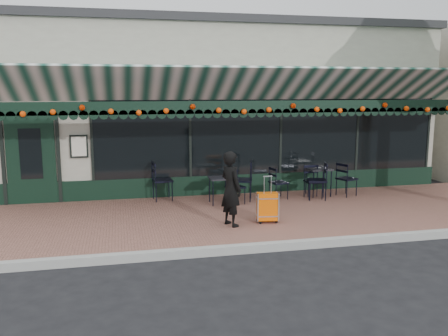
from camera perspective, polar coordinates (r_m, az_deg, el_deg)
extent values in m
plane|color=black|center=(8.78, 6.53, -9.61)|extent=(80.00, 80.00, 0.00)
cube|color=brown|center=(10.58, 2.99, -5.79)|extent=(18.00, 4.00, 0.15)
cube|color=#9E9E99|center=(8.69, 6.71, -9.31)|extent=(18.00, 0.16, 0.15)
cube|color=#9E9889|center=(16.08, -2.70, 7.33)|extent=(12.00, 8.00, 4.50)
cube|color=black|center=(12.51, 5.94, 3.90)|extent=(9.20, 0.04, 2.00)
cube|color=black|center=(12.10, -22.18, 1.13)|extent=(1.10, 0.07, 2.20)
cube|color=silver|center=(11.89, -17.05, 2.50)|extent=(0.42, 0.04, 0.55)
cube|color=black|center=(10.72, 2.36, 7.34)|extent=(12.00, 0.03, 0.28)
cylinder|color=#F44207|center=(10.66, 2.44, 7.22)|extent=(11.60, 0.12, 0.12)
imported|color=black|center=(9.43, 0.84, -2.51)|extent=(0.55, 0.65, 1.51)
cube|color=#EA5D07|center=(9.77, 5.24, -4.62)|extent=(0.45, 0.29, 0.56)
cube|color=black|center=(9.85, 5.21, -6.37)|extent=(0.45, 0.29, 0.06)
cube|color=silver|center=(9.67, 5.28, -2.01)|extent=(0.19, 0.06, 0.35)
cube|color=black|center=(12.35, 11.34, -0.11)|extent=(0.57, 0.57, 0.04)
cylinder|color=black|center=(12.11, 10.70, -1.99)|extent=(0.03, 0.03, 0.67)
cylinder|color=black|center=(12.30, 12.75, -1.88)|extent=(0.03, 0.03, 0.67)
cylinder|color=black|center=(12.54, 9.85, -1.57)|extent=(0.03, 0.03, 0.67)
cylinder|color=black|center=(12.73, 11.84, -1.47)|extent=(0.03, 0.03, 0.67)
cube|color=black|center=(11.25, -0.47, -1.22)|extent=(0.52, 0.52, 0.03)
cylinder|color=black|center=(11.07, -1.33, -3.09)|extent=(0.03, 0.03, 0.60)
cylinder|color=black|center=(11.16, 0.84, -2.98)|extent=(0.03, 0.03, 0.60)
cylinder|color=black|center=(11.48, -1.75, -2.63)|extent=(0.03, 0.03, 0.60)
cylinder|color=black|center=(11.57, 0.35, -2.53)|extent=(0.03, 0.03, 0.60)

